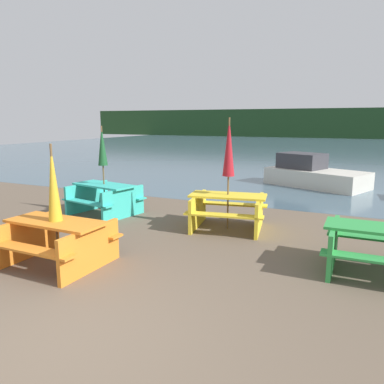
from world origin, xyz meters
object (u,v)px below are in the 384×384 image
(picnic_table_orange, at_px, (57,238))
(umbrella_gold, at_px, (53,185))
(umbrella_crimson, at_px, (229,148))
(picnic_table_teal, at_px, (104,197))
(umbrella_darkgreen, at_px, (102,147))
(boat, at_px, (313,174))
(picnic_table_yellow, at_px, (228,208))

(picnic_table_orange, distance_m, umbrella_gold, 0.90)
(picnic_table_orange, bearing_deg, umbrella_crimson, 59.54)
(picnic_table_teal, xyz_separation_m, umbrella_darkgreen, (0.00, -0.00, 1.26))
(umbrella_crimson, bearing_deg, boat, 81.42)
(picnic_table_yellow, relative_size, umbrella_crimson, 0.77)
(picnic_table_orange, height_order, boat, boat)
(umbrella_darkgreen, relative_size, umbrella_crimson, 0.92)
(umbrella_darkgreen, xyz_separation_m, umbrella_crimson, (3.30, 0.09, 0.07))
(picnic_table_orange, distance_m, picnic_table_yellow, 3.69)
(picnic_table_teal, distance_m, umbrella_crimson, 3.56)
(picnic_table_teal, xyz_separation_m, umbrella_gold, (1.43, -3.10, 0.89))
(picnic_table_orange, bearing_deg, picnic_table_teal, 114.73)
(picnic_table_orange, distance_m, umbrella_crimson, 3.93)
(picnic_table_orange, xyz_separation_m, boat, (2.86, 9.76, -0.02))
(picnic_table_orange, relative_size, umbrella_gold, 0.84)
(boat, bearing_deg, umbrella_gold, -83.25)
(picnic_table_orange, bearing_deg, boat, 73.64)
(picnic_table_orange, xyz_separation_m, picnic_table_yellow, (1.87, 3.18, 0.01))
(umbrella_gold, bearing_deg, picnic_table_teal, 114.73)
(umbrella_darkgreen, bearing_deg, boat, 57.21)
(picnic_table_orange, bearing_deg, umbrella_gold, 90.00)
(picnic_table_yellow, distance_m, umbrella_gold, 3.80)
(picnic_table_teal, xyz_separation_m, umbrella_crimson, (3.30, 0.09, 1.33))
(picnic_table_teal, height_order, umbrella_gold, umbrella_gold)
(picnic_table_orange, distance_m, picnic_table_teal, 3.41)
(picnic_table_yellow, height_order, umbrella_gold, umbrella_gold)
(picnic_table_yellow, xyz_separation_m, umbrella_gold, (-1.87, -3.18, 0.89))
(picnic_table_orange, height_order, umbrella_darkgreen, umbrella_darkgreen)
(umbrella_darkgreen, height_order, umbrella_crimson, umbrella_crimson)
(picnic_table_yellow, xyz_separation_m, umbrella_crimson, (0.00, -0.00, 1.33))
(umbrella_darkgreen, xyz_separation_m, boat, (4.29, 6.66, -1.29))
(boat, bearing_deg, umbrella_crimson, -75.47)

